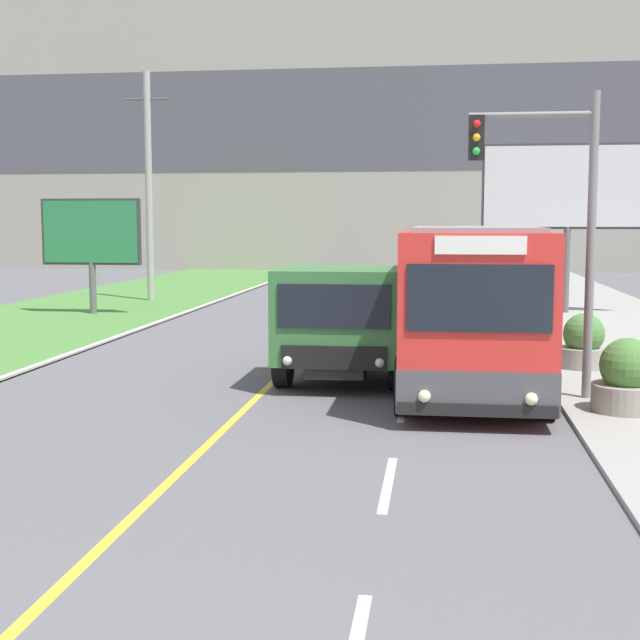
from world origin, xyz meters
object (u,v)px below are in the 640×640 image
Objects in this scene: billboard_large at (569,190)px; planter_round_near at (627,379)px; billboard_small at (91,235)px; utility_pole_far at (149,186)px; planter_round_second at (584,344)px; city_bus at (472,313)px; dump_truck at (346,321)px; traffic_light_mast at (554,206)px.

billboard_large reaches higher than planter_round_near.
billboard_small is (-16.50, -2.11, -1.55)m from billboard_large.
utility_pole_far is 25.24m from planter_round_near.
billboard_small is 3.25× the size of planter_round_near.
utility_pole_far reaches higher than billboard_large.
planter_round_near is 4.55m from planter_round_second.
city_bus is at bearing -126.19° from planter_round_second.
billboard_large reaches higher than city_bus.
billboard_large is 4.76× the size of planter_round_near.
traffic_light_mast reaches higher than dump_truck.
dump_truck is at bearing -162.23° from planter_round_second.
billboard_small is at bearing 133.39° from city_bus.
planter_round_second is at bearing 53.81° from city_bus.
utility_pole_far is 16.51m from billboard_large.
utility_pole_far reaches higher than billboard_small.
utility_pole_far reaches higher than city_bus.
planter_round_second is (14.94, -15.37, -4.09)m from utility_pole_far.
billboard_small is at bearing 131.28° from dump_truck.
billboard_small reaches higher than planter_round_second.
traffic_light_mast is (13.80, -18.82, -1.13)m from utility_pole_far.
utility_pole_far is at bearing 126.90° from planter_round_near.
planter_round_second is at bearing 90.21° from planter_round_near.
dump_truck is at bearing -59.86° from utility_pole_far.
dump_truck is at bearing 155.13° from traffic_light_mast.
billboard_small is at bearing -93.39° from utility_pole_far.
dump_truck reaches higher than planter_round_near.
planter_round_second is at bearing 17.77° from dump_truck.
billboard_large is at bearing 65.29° from dump_truck.
billboard_small is 18.36m from planter_round_second.
traffic_light_mast is at bearing -53.75° from utility_pole_far.
utility_pole_far reaches higher than dump_truck.
dump_truck is 5.39× the size of planter_round_near.
billboard_large is 1.46× the size of billboard_small.
billboard_small reaches higher than planter_round_near.
city_bus is 16.24m from billboard_large.
dump_truck is 5.63× the size of planter_round_second.
planter_round_second is at bearing -95.84° from billboard_large.
planter_round_second is (5.07, 1.63, -0.61)m from dump_truck.
dump_truck is at bearing 143.84° from city_bus.
utility_pole_far is 1.56× the size of billboard_large.
dump_truck is 1.66× the size of billboard_small.
city_bus is at bearing -56.66° from utility_pole_far.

